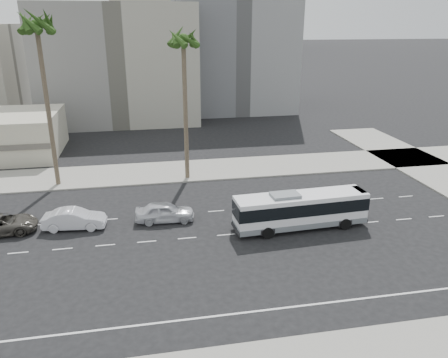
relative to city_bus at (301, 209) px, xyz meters
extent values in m
plane|color=black|center=(-2.99, -0.17, -1.59)|extent=(700.00, 700.00, 0.00)
cube|color=gray|center=(-2.99, 15.33, -1.51)|extent=(120.00, 7.00, 0.15)
cube|color=gray|center=(-14.99, 44.83, 7.41)|extent=(24.00, 18.00, 18.00)
cube|color=slate|center=(5.01, 51.83, 11.41)|extent=(20.00, 20.00, 26.00)
cube|color=#BDB9A4|center=(-4.99, 249.83, 20.41)|extent=(42.00, 42.00, 44.00)
cube|color=white|center=(0.00, 0.00, 0.04)|extent=(10.58, 2.86, 2.35)
cube|color=black|center=(0.00, 0.00, 0.35)|extent=(10.64, 2.93, 0.99)
cube|color=slate|center=(0.00, 0.00, -1.00)|extent=(10.60, 2.90, 0.45)
cube|color=slate|center=(-1.36, 0.00, 1.30)|extent=(2.24, 1.56, 0.27)
cube|color=#262628|center=(4.96, 0.00, 1.07)|extent=(0.63, 1.65, 0.27)
cylinder|color=black|center=(3.34, -1.16, -1.14)|extent=(0.90, 0.27, 0.90)
cylinder|color=black|center=(3.34, 1.16, -1.14)|extent=(0.90, 0.27, 0.90)
cylinder|color=black|center=(-3.07, -1.16, -1.14)|extent=(0.90, 0.27, 0.90)
cylinder|color=black|center=(-3.07, 1.16, -1.14)|extent=(0.90, 0.27, 0.90)
imported|color=silver|center=(-10.42, 3.19, -0.78)|extent=(2.17, 4.85, 1.62)
imported|color=white|center=(-17.50, 3.17, -0.80)|extent=(2.10, 4.94, 1.59)
imported|color=#49453F|center=(-23.00, 3.33, -0.83)|extent=(3.00, 5.63, 1.51)
cylinder|color=brown|center=(-7.54, 13.00, 5.22)|extent=(0.37, 0.37, 13.62)
cylinder|color=brown|center=(-20.42, 13.47, 5.84)|extent=(0.47, 0.47, 14.86)
camera|label=1|loc=(-11.64, -29.47, 13.85)|focal=34.86mm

